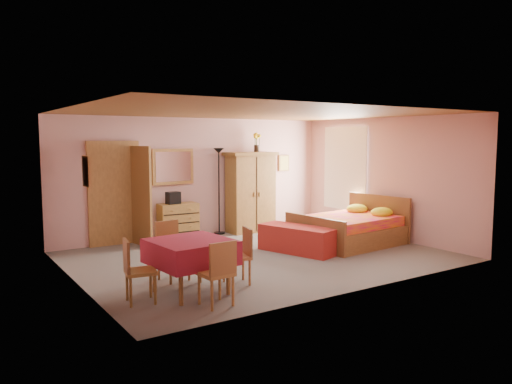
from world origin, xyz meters
TOP-DOWN VIEW (x-y plane):
  - floor at (0.00, 0.00)m, footprint 6.50×6.50m
  - ceiling at (0.00, 0.00)m, footprint 6.50×6.50m
  - wall_back at (0.00, 2.50)m, footprint 6.50×0.10m
  - wall_front at (0.00, -2.50)m, footprint 6.50×0.10m
  - wall_left at (-3.25, 0.00)m, footprint 0.10×5.00m
  - wall_right at (3.25, 0.00)m, footprint 0.10×5.00m
  - doorway at (-1.90, 2.47)m, footprint 1.06×0.12m
  - window at (3.21, 1.20)m, footprint 0.08×1.40m
  - picture_left at (-3.22, -0.60)m, footprint 0.04×0.32m
  - picture_back at (2.35, 2.47)m, footprint 0.30×0.04m
  - chest_of_drawers at (-0.61, 2.24)m, footprint 0.84×0.46m
  - wall_mirror at (-0.61, 2.45)m, footprint 0.97×0.12m
  - stereo at (-0.72, 2.23)m, footprint 0.29×0.22m
  - floor_lamp at (0.44, 2.34)m, footprint 0.27×0.27m
  - wardrobe at (1.18, 2.17)m, footprint 1.18×0.61m
  - sunflower_vase at (1.41, 2.25)m, footprint 0.19×0.19m
  - bed at (2.09, -0.09)m, footprint 2.16×1.77m
  - bench at (0.76, -0.13)m, footprint 0.97×1.59m
  - dining_table at (-2.04, -1.31)m, footprint 1.11×1.11m
  - chair_south at (-2.00, -1.95)m, footprint 0.41×0.41m
  - chair_north at (-1.97, -0.58)m, footprint 0.46×0.46m
  - chair_west at (-2.76, -1.31)m, footprint 0.45×0.45m
  - chair_east at (-1.27, -1.26)m, footprint 0.45×0.45m

SIDE VIEW (x-z plane):
  - floor at x=0.00m, z-range 0.00..0.00m
  - bench at x=0.76m, z-range 0.00..0.50m
  - dining_table at x=-2.04m, z-range 0.00..0.75m
  - chest_of_drawers at x=-0.61m, z-range 0.00..0.78m
  - chair_east at x=-1.27m, z-range 0.00..0.83m
  - chair_west at x=-2.76m, z-range 0.00..0.85m
  - chair_south at x=-2.00m, z-range 0.00..0.86m
  - chair_north at x=-1.97m, z-range 0.00..0.89m
  - bed at x=2.09m, z-range 0.00..0.94m
  - stereo at x=-0.72m, z-range 0.78..1.03m
  - wardrobe at x=1.18m, z-range 0.00..1.84m
  - floor_lamp at x=0.44m, z-range 0.00..1.94m
  - doorway at x=-1.90m, z-range -0.05..2.10m
  - wall_back at x=0.00m, z-range 0.00..2.60m
  - wall_front at x=0.00m, z-range 0.00..2.60m
  - wall_left at x=-3.25m, z-range 0.00..2.60m
  - wall_right at x=3.25m, z-range 0.00..2.60m
  - window at x=3.21m, z-range 0.48..2.42m
  - picture_back at x=2.35m, z-range 1.35..1.75m
  - wall_mirror at x=-0.61m, z-range 1.17..1.93m
  - picture_left at x=-3.22m, z-range 1.49..1.91m
  - sunflower_vase at x=1.41m, z-range 1.84..2.29m
  - ceiling at x=0.00m, z-range 2.60..2.60m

